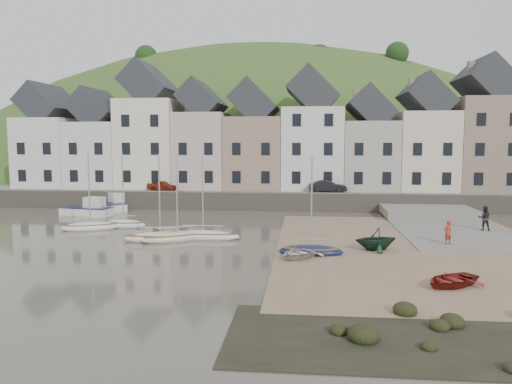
# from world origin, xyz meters

# --- Properties ---
(ground) EXTENTS (160.00, 160.00, 0.00)m
(ground) POSITION_xyz_m (0.00, 0.00, 0.00)
(ground) COLOR #4B453B
(ground) RESTS_ON ground
(quay_land) EXTENTS (90.00, 30.00, 1.50)m
(quay_land) POSITION_xyz_m (0.00, 32.00, 0.75)
(quay_land) COLOR #375321
(quay_land) RESTS_ON ground
(quay_street) EXTENTS (70.00, 7.00, 0.10)m
(quay_street) POSITION_xyz_m (0.00, 20.50, 1.55)
(quay_street) COLOR slate
(quay_street) RESTS_ON quay_land
(seawall) EXTENTS (70.00, 1.20, 1.80)m
(seawall) POSITION_xyz_m (0.00, 17.00, 0.90)
(seawall) COLOR slate
(seawall) RESTS_ON ground
(beach) EXTENTS (18.00, 26.00, 0.06)m
(beach) POSITION_xyz_m (11.00, 0.00, 0.03)
(beach) COLOR #7F654D
(beach) RESTS_ON ground
(slipway) EXTENTS (8.00, 18.00, 0.12)m
(slipway) POSITION_xyz_m (15.00, 8.00, 0.06)
(slipway) COLOR slate
(slipway) RESTS_ON ground
(hillside) EXTENTS (134.40, 84.00, 84.00)m
(hillside) POSITION_xyz_m (-5.00, 60.00, -17.99)
(hillside) COLOR #375321
(hillside) RESTS_ON ground
(townhouse_terrace) EXTENTS (61.05, 8.00, 13.93)m
(townhouse_terrace) POSITION_xyz_m (1.76, 24.00, 7.32)
(townhouse_terrace) COLOR silver
(townhouse_terrace) RESTS_ON quay_land
(sailboat_0) EXTENTS (4.68, 3.06, 6.32)m
(sailboat_0) POSITION_xyz_m (-13.02, 4.83, 0.26)
(sailboat_0) COLOR silver
(sailboat_0) RESTS_ON ground
(sailboat_1) EXTENTS (3.75, 1.75, 6.32)m
(sailboat_1) POSITION_xyz_m (-10.81, 6.22, 0.27)
(sailboat_1) COLOR silver
(sailboat_1) RESTS_ON ground
(sailboat_2) EXTENTS (5.22, 4.06, 6.32)m
(sailboat_2) POSITION_xyz_m (-5.11, 1.42, 0.26)
(sailboat_2) COLOR beige
(sailboat_2) RESTS_ON ground
(sailboat_3) EXTENTS (5.22, 2.58, 6.32)m
(sailboat_3) POSITION_xyz_m (-6.29, 1.17, 0.26)
(sailboat_3) COLOR silver
(sailboat_3) RESTS_ON ground
(sailboat_4) EXTENTS (5.38, 1.69, 6.32)m
(sailboat_4) POSITION_xyz_m (-3.43, 2.12, 0.26)
(sailboat_4) COLOR silver
(sailboat_4) RESTS_ON ground
(sailboat_5) EXTENTS (3.98, 1.58, 6.32)m
(sailboat_5) POSITION_xyz_m (4.20, -2.14, 0.27)
(sailboat_5) COLOR #131A3D
(sailboat_5) RESTS_ON ground
(motorboat_0) EXTENTS (5.16, 2.68, 1.70)m
(motorboat_0) POSITION_xyz_m (-16.42, 12.14, 0.58)
(motorboat_0) COLOR silver
(motorboat_0) RESTS_ON ground
(motorboat_2) EXTENTS (4.88, 4.86, 1.70)m
(motorboat_2) POSITION_xyz_m (-15.91, 16.07, 0.58)
(motorboat_2) COLOR silver
(motorboat_2) RESTS_ON ground
(rowboat_white) EXTENTS (3.58, 3.71, 0.63)m
(rowboat_white) POSITION_xyz_m (3.50, -3.23, 0.37)
(rowboat_white) COLOR beige
(rowboat_white) RESTS_ON beach
(rowboat_green) EXTENTS (3.39, 3.16, 1.46)m
(rowboat_green) POSITION_xyz_m (8.32, -0.66, 0.79)
(rowboat_green) COLOR #142E21
(rowboat_green) RESTS_ON beach
(rowboat_red) EXTENTS (3.76, 3.56, 0.63)m
(rowboat_red) POSITION_xyz_m (10.81, -8.33, 0.38)
(rowboat_red) COLOR maroon
(rowboat_red) RESTS_ON beach
(person_red) EXTENTS (0.70, 0.62, 1.61)m
(person_red) POSITION_xyz_m (13.33, 1.41, 0.92)
(person_red) COLOR #9F331D
(person_red) RESTS_ON slipway
(person_dark) EXTENTS (1.04, 0.88, 1.89)m
(person_dark) POSITION_xyz_m (17.58, 6.93, 1.06)
(person_dark) COLOR black
(person_dark) RESTS_ON slipway
(car_left) EXTENTS (3.58, 2.37, 1.13)m
(car_left) POSITION_xyz_m (-11.45, 19.50, 2.17)
(car_left) COLOR maroon
(car_left) RESTS_ON quay_street
(car_right) EXTENTS (3.93, 1.53, 1.28)m
(car_right) POSITION_xyz_m (6.19, 19.50, 2.24)
(car_right) COLOR black
(car_right) RESTS_ON quay_street
(shore_rocks) EXTENTS (14.00, 6.13, 0.73)m
(shore_rocks) POSITION_xyz_m (8.32, -14.61, 0.10)
(shore_rocks) COLOR black
(shore_rocks) RESTS_ON ground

